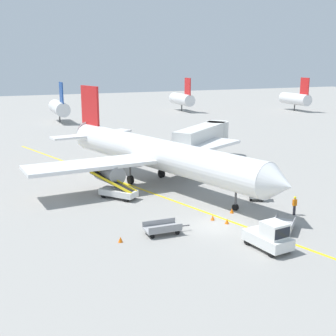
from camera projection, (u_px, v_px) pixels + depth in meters
ground_plane at (214, 226)px, 37.60m from camera, size 300.00×300.00×0.00m
taxi_line_yellow at (193, 208)px, 42.27m from camera, size 22.88×76.83×0.01m
airliner at (154, 153)px, 49.90m from camera, size 27.78×34.67×10.10m
jet_bridge at (205, 135)px, 60.98m from camera, size 11.47×10.02×4.85m
pushback_tug at (270, 236)px, 32.86m from camera, size 2.35×3.82×2.20m
baggage_tug_near_wing at (221, 177)px, 49.73m from camera, size 2.05×2.70×2.10m
baggage_tug_by_cargo_door at (256, 190)px, 44.78m from camera, size 2.34×2.73×2.10m
belt_loader_forward_hold at (117, 191)px, 45.09m from camera, size 4.08×4.70×2.59m
baggage_cart_loaded at (284, 225)px, 36.67m from camera, size 3.25×3.21×0.94m
baggage_cart_empty_trailing at (162, 228)px, 35.90m from camera, size 3.78×1.64×0.94m
ground_crew_marshaller at (295, 205)px, 40.22m from camera, size 0.36×0.24×1.70m
safety_cone_nose_left at (120, 239)px, 34.32m from camera, size 0.36×0.36×0.44m
safety_cone_nose_right at (213, 218)px, 39.04m from camera, size 0.36×0.36×0.44m
safety_cone_wingtip_left at (232, 211)px, 40.84m from camera, size 0.36×0.36×0.44m
safety_cone_wingtip_right at (227, 221)px, 38.18m from camera, size 0.36×0.36×0.44m
safety_cone_tail_area at (244, 165)px, 58.20m from camera, size 0.36×0.36×0.44m
distant_aircraft_mid_left at (59, 107)px, 98.74m from camera, size 3.00×10.10×8.80m
distant_aircraft_mid_right at (182, 99)px, 120.02m from camera, size 3.00×10.10×8.80m
distant_aircraft_far_right at (295, 99)px, 121.04m from camera, size 3.00×10.10×8.80m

